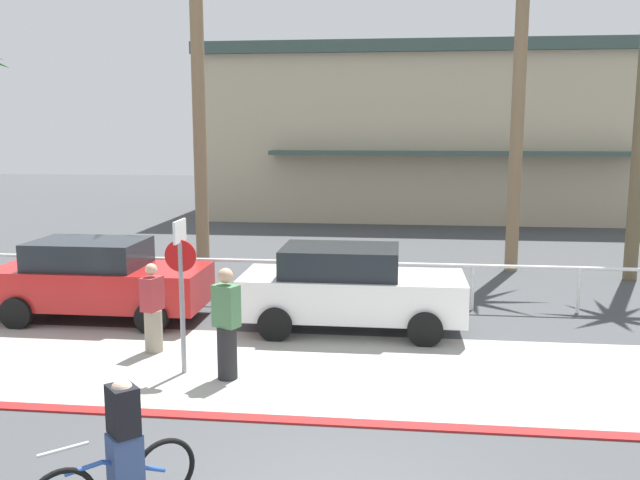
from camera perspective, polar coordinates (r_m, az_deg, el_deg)
ground_plane at (r=17.17m, az=4.37°, el=-4.25°), size 80.00×80.00×0.00m
sidewalk_strip at (r=11.61m, az=3.15°, el=-10.89°), size 44.00×4.00×0.02m
curb_paint at (r=9.76m, az=2.40°, el=-14.90°), size 44.00×0.24×0.03m
building_backdrop at (r=34.02m, az=10.03°, el=8.76°), size 21.36×11.99×7.52m
rail_fence at (r=15.52m, az=4.18°, el=-2.54°), size 22.82×0.08×1.04m
stop_sign_bike_lane at (r=11.33m, az=-11.44°, el=-2.81°), size 0.52×0.56×2.56m
palm_tree_2 at (r=19.23m, az=-10.13°, el=18.22°), size 3.41×3.20×9.36m
palm_tree_3 at (r=20.07m, az=16.46°, el=16.05°), size 3.64×3.05×8.66m
car_red_1 at (r=15.23m, az=-17.85°, el=-3.08°), size 4.40×2.02×1.69m
car_white_2 at (r=13.73m, az=2.48°, el=-3.96°), size 4.40×2.02×1.69m
cyclist_blue_0 at (r=7.76m, az=-16.21°, el=-16.43°), size 1.37×1.29×1.50m
pedestrian_0 at (r=12.74m, az=-13.68°, el=-5.81°), size 0.39×0.45×1.64m
pedestrian_1 at (r=11.15m, az=-7.74°, el=-7.23°), size 0.47×0.42×1.84m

